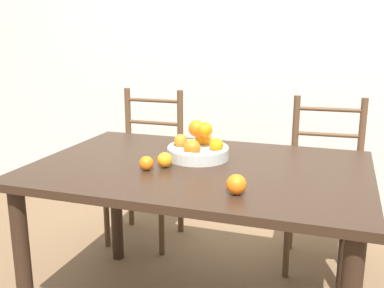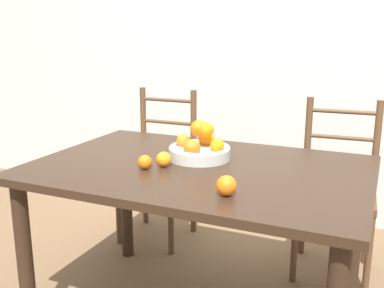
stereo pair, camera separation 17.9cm
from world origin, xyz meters
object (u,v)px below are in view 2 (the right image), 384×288
(orange_loose_0, at_px, (145,162))
(orange_loose_2, at_px, (226,186))
(chair_right, at_px, (336,194))
(fruit_bowl, at_px, (200,148))
(orange_loose_1, at_px, (164,159))
(chair_left, at_px, (159,169))

(orange_loose_0, xyz_separation_m, orange_loose_2, (0.43, -0.17, 0.01))
(orange_loose_0, distance_m, chair_right, 1.21)
(fruit_bowl, distance_m, orange_loose_1, 0.21)
(fruit_bowl, relative_size, orange_loose_2, 3.85)
(orange_loose_1, height_order, chair_left, chair_left)
(orange_loose_1, bearing_deg, chair_left, 119.49)
(orange_loose_1, distance_m, orange_loose_2, 0.44)
(chair_left, bearing_deg, orange_loose_1, -61.27)
(fruit_bowl, bearing_deg, orange_loose_2, -55.88)
(fruit_bowl, height_order, chair_right, chair_right)
(fruit_bowl, xyz_separation_m, orange_loose_2, (0.28, -0.41, -0.01))
(orange_loose_0, xyz_separation_m, chair_left, (-0.42, 0.91, -0.34))
(orange_loose_0, bearing_deg, fruit_bowl, 58.20)
(fruit_bowl, bearing_deg, chair_right, 49.30)
(chair_right, bearing_deg, fruit_bowl, -134.11)
(orange_loose_1, distance_m, chair_right, 1.12)
(chair_left, bearing_deg, orange_loose_2, -52.31)
(fruit_bowl, xyz_separation_m, chair_left, (-0.57, 0.66, -0.36))
(fruit_bowl, distance_m, orange_loose_2, 0.50)
(fruit_bowl, relative_size, chair_right, 0.29)
(orange_loose_0, relative_size, chair_left, 0.06)
(fruit_bowl, relative_size, orange_loose_1, 4.32)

